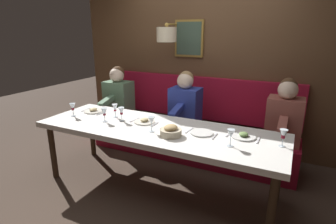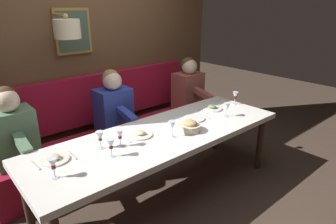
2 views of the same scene
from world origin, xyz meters
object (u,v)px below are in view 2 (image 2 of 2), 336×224
Objects in this scene: dining_table at (163,138)px; wine_glass_2 at (172,126)px; diner_middle at (13,129)px; wine_glass_0 at (227,107)px; wine_glass_5 at (235,96)px; diner_near at (113,105)px; wine_glass_3 at (120,135)px; wine_glass_6 at (53,164)px; bread_bowl at (190,126)px; wine_glass_1 at (111,144)px; wine_glass_4 at (100,137)px; diner_nearest at (188,86)px.

dining_table is 16.56× the size of wine_glass_2.
diner_middle reaches higher than wine_glass_0.
diner_near is at bearing 57.92° from wine_glass_5.
wine_glass_0 and wine_glass_5 have the same top height.
diner_middle is 4.82× the size of wine_glass_3.
wine_glass_6 reaches higher than bread_bowl.
wine_glass_1 is 0.19m from wine_glass_4.
diner_middle is 1.09m from wine_glass_3.
wine_glass_4 is at bearing 142.30° from diner_near.
wine_glass_0 and wine_glass_1 have the same top height.
wine_glass_2 is at bearing 129.68° from diner_nearest.
wine_glass_4 is (-0.77, 1.86, 0.04)m from diner_nearest.
wine_glass_1 is (-0.09, 0.64, 0.18)m from dining_table.
wine_glass_2 is at bearing -92.01° from wine_glass_6.
bread_bowl is (-0.17, -0.72, -0.07)m from wine_glass_3.
diner_nearest reaches higher than wine_glass_0.
wine_glass_6 is at bearing -178.19° from diner_middle.
wine_glass_3 is 0.74m from bread_bowl.
diner_nearest is 4.82× the size of wine_glass_0.
wine_glass_3 is (-0.86, -0.67, 0.04)m from diner_middle.
diner_middle is 0.97m from wine_glass_6.
dining_table is 16.56× the size of wine_glass_5.
wine_glass_2 is (-1.01, 1.22, 0.04)m from diner_nearest.
wine_glass_4 is 0.75× the size of bread_bowl.
wine_glass_3 is (0.16, 1.32, -0.00)m from wine_glass_0.
wine_glass_0 is 1.47m from wine_glass_1.
dining_table is 1.14m from wine_glass_6.
wine_glass_6 is 1.36m from bread_bowl.
wine_glass_1 is at bearing 125.37° from wine_glass_3.
wine_glass_2 is 0.75× the size of bread_bowl.
bread_bowl is (-1.02, 0.99, -0.03)m from diner_nearest.
bread_bowl reaches higher than dining_table.
diner_near is at bearing -31.97° from wine_glass_1.
dining_table is at bearing -99.56° from wine_glass_4.
wine_glass_0 is 1.00× the size of wine_glass_6.
wine_glass_0 is (-1.02, 0.39, 0.04)m from diner_nearest.
wine_glass_3 is (0.11, -0.16, -0.00)m from wine_glass_1.
diner_near and diner_middle have the same top height.
wine_glass_1 is (-0.97, -0.51, 0.04)m from diner_middle.
diner_middle reaches higher than bread_bowl.
wine_glass_1 is 1.91m from wine_glass_5.
wine_glass_2 is at bearing -131.08° from diner_middle.
wine_glass_4 is at bearing -67.98° from wine_glass_6.
bread_bowl is (-1.02, -0.27, -0.03)m from diner_near.
diner_nearest is at bearing -67.52° from wine_glass_6.
diner_middle is 4.82× the size of wine_glass_6.
wine_glass_0 is 1.49m from wine_glass_4.
wine_glass_4 is (-0.77, 0.60, 0.04)m from diner_near.
wine_glass_2 reaches higher than bread_bowl.
wine_glass_4 is 1.90m from wine_glass_5.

